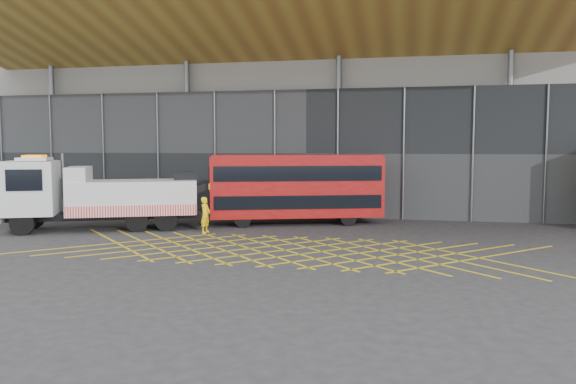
# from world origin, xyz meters

# --- Properties ---
(ground_plane) EXTENTS (120.00, 120.00, 0.00)m
(ground_plane) POSITION_xyz_m (0.00, 0.00, 0.00)
(ground_plane) COLOR #242426
(road_markings) EXTENTS (23.16, 7.16, 0.01)m
(road_markings) POSITION_xyz_m (3.20, 0.00, 0.01)
(road_markings) COLOR gold
(road_markings) RESTS_ON ground_plane
(construction_building) EXTENTS (55.00, 23.97, 18.00)m
(construction_building) POSITION_xyz_m (1.92, 18.40, 8.98)
(construction_building) COLOR gray
(construction_building) RESTS_ON ground_plane
(recovery_truck) EXTENTS (11.32, 6.53, 4.08)m
(recovery_truck) POSITION_xyz_m (-7.97, 3.48, 1.89)
(recovery_truck) COLOR black
(recovery_truck) RESTS_ON ground_plane
(bus_towed) EXTENTS (9.95, 5.34, 3.98)m
(bus_towed) POSITION_xyz_m (2.05, 7.91, 2.21)
(bus_towed) COLOR maroon
(bus_towed) RESTS_ON ground_plane
(worker) EXTENTS (0.54, 0.74, 1.86)m
(worker) POSITION_xyz_m (-1.90, 3.83, 0.93)
(worker) COLOR yellow
(worker) RESTS_ON ground_plane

